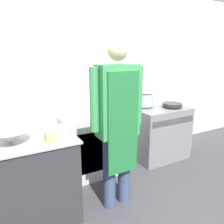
# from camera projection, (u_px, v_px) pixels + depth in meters

# --- Properties ---
(wall_back) EXTENTS (8.00, 0.05, 2.70)m
(wall_back) POSITION_uv_depth(u_px,v_px,m) (82.00, 78.00, 3.30)
(wall_back) COLOR silver
(wall_back) RESTS_ON ground_plane
(prep_counter) EXTENTS (1.08, 0.65, 0.91)m
(prep_counter) POSITION_uv_depth(u_px,v_px,m) (22.00, 183.00, 2.19)
(prep_counter) COLOR #2D2D33
(prep_counter) RESTS_ON ground_plane
(stove) EXTENTS (0.89, 0.72, 0.88)m
(stove) POSITION_uv_depth(u_px,v_px,m) (157.00, 132.00, 3.70)
(stove) COLOR slate
(stove) RESTS_ON ground_plane
(fridge_unit) EXTENTS (0.70, 0.66, 0.81)m
(fridge_unit) POSITION_uv_depth(u_px,v_px,m) (89.00, 146.00, 3.19)
(fridge_unit) COLOR silver
(fridge_unit) RESTS_ON ground_plane
(person_cook) EXTENTS (0.62, 0.24, 1.84)m
(person_cook) POSITION_uv_depth(u_px,v_px,m) (118.00, 118.00, 2.31)
(person_cook) COLOR #38476B
(person_cook) RESTS_ON ground_plane
(mixing_bowl) EXTENTS (0.37, 0.37, 0.12)m
(mixing_bowl) POSITION_uv_depth(u_px,v_px,m) (10.00, 137.00, 2.00)
(mixing_bowl) COLOR #9EA0A8
(mixing_bowl) RESTS_ON prep_counter
(plastic_tub) EXTENTS (0.10, 0.10, 0.09)m
(plastic_tub) POSITION_uv_depth(u_px,v_px,m) (51.00, 137.00, 2.05)
(plastic_tub) COLOR #D8B266
(plastic_tub) RESTS_ON prep_counter
(stock_pot) EXTENTS (0.29, 0.29, 0.25)m
(stock_pot) POSITION_uv_depth(u_px,v_px,m) (145.00, 98.00, 3.57)
(stock_pot) COLOR #9EA0A8
(stock_pot) RESTS_ON stove
(saute_pan) EXTENTS (0.31, 0.31, 0.05)m
(saute_pan) POSITION_uv_depth(u_px,v_px,m) (172.00, 105.00, 3.55)
(saute_pan) COLOR #262628
(saute_pan) RESTS_ON stove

